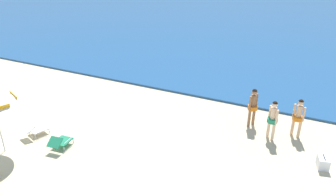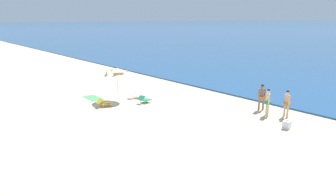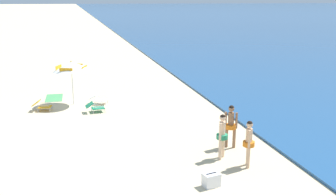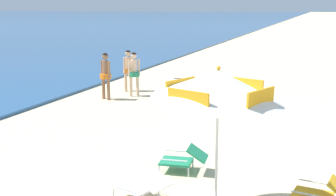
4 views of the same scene
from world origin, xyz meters
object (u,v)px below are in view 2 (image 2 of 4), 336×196
(lounge_chair_under_umbrella, at_px, (144,99))
(beach_towel, at_px, (93,98))
(person_standing_near_shore, at_px, (268,100))
(person_standing_beside, at_px, (262,95))
(beach_umbrella_striped_main, at_px, (117,71))
(person_wading_in, at_px, (287,102))
(cooler_box, at_px, (287,124))
(lounge_chair_facing_sea, at_px, (104,103))
(lounge_chair_beside_umbrella, at_px, (135,94))

(lounge_chair_under_umbrella, height_order, beach_towel, lounge_chair_under_umbrella)
(person_standing_near_shore, bearing_deg, lounge_chair_under_umbrella, -150.30)
(person_standing_near_shore, xyz_separation_m, person_standing_beside, (-0.88, 0.69, 0.02))
(beach_umbrella_striped_main, height_order, lounge_chair_under_umbrella, beach_umbrella_striped_main)
(person_standing_near_shore, bearing_deg, person_wading_in, 35.10)
(beach_umbrella_striped_main, xyz_separation_m, lounge_chair_under_umbrella, (1.70, 1.01, -1.76))
(person_standing_beside, height_order, cooler_box, person_standing_beside)
(lounge_chair_facing_sea, distance_m, person_standing_near_shore, 10.05)
(beach_towel, bearing_deg, lounge_chair_facing_sea, -10.95)
(lounge_chair_beside_umbrella, height_order, lounge_chair_facing_sea, lounge_chair_facing_sea)
(lounge_chair_facing_sea, bearing_deg, beach_towel, 169.05)
(person_standing_near_shore, distance_m, beach_towel, 11.85)
(person_standing_near_shore, bearing_deg, lounge_chair_beside_umbrella, -156.43)
(beach_umbrella_striped_main, height_order, person_standing_near_shore, beach_umbrella_striped_main)
(beach_umbrella_striped_main, height_order, person_standing_beside, beach_umbrella_striped_main)
(lounge_chair_under_umbrella, distance_m, person_wading_in, 8.90)
(lounge_chair_under_umbrella, distance_m, cooler_box, 9.15)
(person_standing_beside, distance_m, person_wading_in, 1.73)
(lounge_chair_beside_umbrella, relative_size, person_wading_in, 0.64)
(beach_umbrella_striped_main, xyz_separation_m, cooler_box, (10.40, 3.83, -1.83))
(lounge_chair_under_umbrella, relative_size, cooler_box, 1.69)
(person_standing_beside, distance_m, cooler_box, 3.36)
(lounge_chair_facing_sea, relative_size, person_standing_near_shore, 0.62)
(person_standing_beside, bearing_deg, lounge_chair_facing_sea, -133.80)
(lounge_chair_beside_umbrella, distance_m, lounge_chair_facing_sea, 2.87)
(lounge_chair_under_umbrella, bearing_deg, beach_umbrella_striped_main, -149.32)
(person_wading_in, xyz_separation_m, cooler_box, (1.04, -1.66, -0.71))
(person_wading_in, bearing_deg, beach_towel, -149.45)
(lounge_chair_under_umbrella, distance_m, lounge_chair_beside_umbrella, 1.50)
(beach_umbrella_striped_main, distance_m, person_wading_in, 10.91)
(lounge_chair_facing_sea, height_order, beach_towel, lounge_chair_facing_sea)
(lounge_chair_beside_umbrella, xyz_separation_m, lounge_chair_facing_sea, (0.59, -2.80, -0.01))
(lounge_chair_beside_umbrella, xyz_separation_m, person_wading_in, (9.14, 4.21, 0.64))
(lounge_chair_facing_sea, height_order, person_wading_in, person_wading_in)
(person_wading_in, height_order, cooler_box, person_wading_in)
(person_wading_in, distance_m, cooler_box, 2.08)
(beach_towel, bearing_deg, lounge_chair_beside_umbrella, 50.28)
(person_standing_near_shore, height_order, person_standing_beside, person_standing_beside)
(lounge_chair_under_umbrella, bearing_deg, person_wading_in, 30.33)
(person_wading_in, bearing_deg, cooler_box, -57.86)
(lounge_chair_under_umbrella, xyz_separation_m, person_wading_in, (7.66, 4.48, 0.64))
(lounge_chair_beside_umbrella, distance_m, person_wading_in, 10.08)
(lounge_chair_under_umbrella, xyz_separation_m, beach_towel, (-3.40, -2.05, -0.26))
(lounge_chair_beside_umbrella, distance_m, person_standing_near_shore, 9.07)
(person_wading_in, bearing_deg, person_standing_near_shore, -144.90)
(person_wading_in, bearing_deg, person_standing_beside, 176.78)
(person_standing_beside, height_order, person_wading_in, person_standing_beside)
(person_standing_near_shore, distance_m, person_standing_beside, 1.12)
(person_standing_beside, bearing_deg, cooler_box, -32.39)
(cooler_box, bearing_deg, beach_umbrella_striped_main, -159.79)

